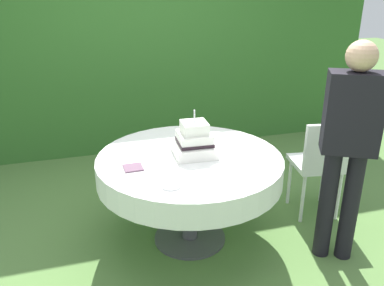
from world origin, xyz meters
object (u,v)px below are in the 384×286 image
Objects in this scene: serving_plate_far at (171,186)px; napkin_stack at (133,168)px; cake_table at (190,168)px; wedding_cake at (195,142)px; standing_person at (349,141)px; garden_chair at (321,160)px; serving_plate_near at (214,135)px.

napkin_stack is (-0.19, 0.33, -0.00)m from serving_plate_far.
cake_table is 0.21m from wedding_cake.
garden_chair is at bearing 71.13° from standing_person.
cake_table is at bearing 152.98° from standing_person.
cake_table is 1.14m from standing_person.
cake_table is at bearing -131.61° from serving_plate_near.
garden_chair is 0.56× the size of standing_person.
cake_table is 9.34× the size of serving_plate_near.
cake_table is at bearing 10.99° from napkin_stack.
serving_plate_near is 0.88m from napkin_stack.
wedding_cake is 1.14m from garden_chair.
serving_plate_far is at bearing -120.16° from cake_table.
serving_plate_near and serving_plate_far have the same top height.
standing_person reaches higher than cake_table.
cake_table is 0.49m from serving_plate_far.
standing_person is at bearing -27.02° from cake_table.
serving_plate_far reaches higher than cake_table.
cake_table is at bearing 59.84° from serving_plate_far.
standing_person is (0.93, -0.53, 0.10)m from wedding_cake.
garden_chair reaches higher than cake_table.
serving_plate_far is at bearing -162.51° from garden_chair.
napkin_stack is at bearing -149.44° from serving_plate_near.
serving_plate_far is 1.48m from garden_chair.
wedding_cake is 2.69× the size of napkin_stack.
serving_plate_near is 1.12× the size of serving_plate_far.
napkin_stack is 1.48m from standing_person.
serving_plate_near is 1.10m from standing_person.
serving_plate_near is 0.17× the size of garden_chair.
napkin_stack is (-0.43, -0.08, 0.10)m from cake_table.
serving_plate_far is 1.24m from standing_person.
garden_chair is at bearing 1.12° from cake_table.
standing_person is (1.22, -0.08, 0.20)m from serving_plate_far.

